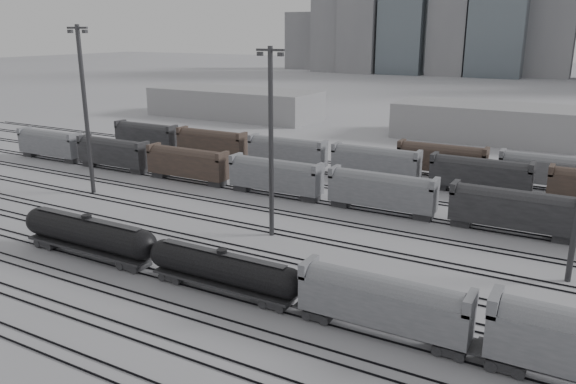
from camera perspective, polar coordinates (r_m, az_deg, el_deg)
The scene contains 12 objects.
ground at distance 56.64m, azimuth -10.00°, elevation -9.66°, with size 900.00×900.00×0.00m, color silver.
tracks at distance 69.82m, azimuth -0.94°, elevation -4.25°, with size 220.00×71.50×0.16m.
tank_car_a at distance 66.00m, azimuth -19.63°, elevation -4.01°, with size 19.10×3.18×4.72m.
tank_car_b at distance 54.42m, azimuth -6.68°, elevation -7.76°, with size 17.25×2.88×4.26m.
hopper_car_a at distance 47.29m, azimuth 9.63°, elevation -10.80°, with size 14.36×2.85×5.14m.
light_mast_b at distance 90.06m, azimuth -19.92°, elevation 8.16°, with size 4.03×0.64×25.19m.
light_mast_c at distance 66.38m, azimuth -1.74°, elevation 5.40°, with size 3.63×0.58×22.69m.
bg_string_near at distance 78.33m, azimuth 9.50°, elevation -0.09°, with size 151.00×3.00×5.60m.
bg_string_mid at distance 90.91m, azimuth 18.93°, elevation 1.51°, with size 151.00×3.00×5.60m.
warehouse_left at distance 164.39m, azimuth -5.50°, elevation 8.96°, with size 50.00×18.00×8.00m, color #959597.
warehouse_mid at distance 137.50m, azimuth 19.46°, elevation 6.71°, with size 40.00×18.00×8.00m, color #959597.
skyline at distance 319.94m, azimuth 26.45°, elevation 16.42°, with size 316.00×22.40×95.00m.
Camera 1 is at (32.99, -39.01, 24.45)m, focal length 35.00 mm.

